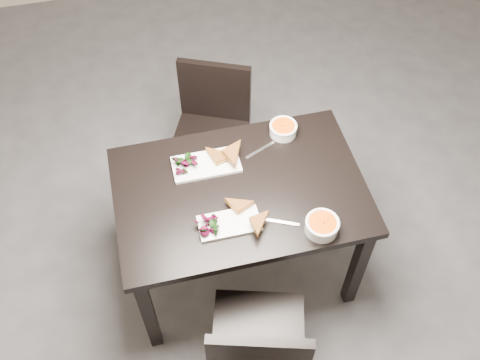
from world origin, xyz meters
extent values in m
plane|color=#47474C|center=(0.00, 0.00, 0.00)|extent=(5.00, 5.00, 0.00)
cube|color=black|center=(-0.48, -0.40, 0.73)|extent=(1.20, 0.80, 0.04)
cube|color=black|center=(-1.02, -0.74, 0.35)|extent=(0.06, 0.06, 0.71)
cube|color=black|center=(0.06, -0.74, 0.35)|extent=(0.06, 0.06, 0.71)
cube|color=black|center=(-1.02, -0.06, 0.35)|extent=(0.06, 0.06, 0.71)
cube|color=black|center=(0.06, -0.06, 0.35)|extent=(0.06, 0.06, 0.71)
cube|color=black|center=(-0.54, -1.00, 0.43)|extent=(0.52, 0.52, 0.04)
cube|color=black|center=(-0.66, -0.78, 0.21)|extent=(0.05, 0.05, 0.41)
cube|color=black|center=(-0.32, -0.88, 0.21)|extent=(0.05, 0.05, 0.41)
cube|color=black|center=(-0.59, -1.19, 0.65)|extent=(0.41, 0.15, 0.40)
cube|color=black|center=(-0.52, 0.22, 0.43)|extent=(0.55, 0.55, 0.04)
cube|color=black|center=(-0.76, 0.12, 0.21)|extent=(0.05, 0.05, 0.41)
cube|color=black|center=(-0.43, -0.02, 0.21)|extent=(0.05, 0.05, 0.41)
cube|color=black|center=(-0.61, 0.45, 0.21)|extent=(0.05, 0.05, 0.41)
cube|color=black|center=(-0.28, 0.31, 0.21)|extent=(0.05, 0.05, 0.41)
cube|color=black|center=(-0.44, 0.39, 0.65)|extent=(0.40, 0.21, 0.40)
cube|color=white|center=(-0.58, -0.59, 0.76)|extent=(0.28, 0.14, 0.01)
cylinder|color=white|center=(-0.18, -0.71, 0.78)|extent=(0.15, 0.15, 0.06)
cylinder|color=#F83C0B|center=(-0.18, -0.71, 0.81)|extent=(0.13, 0.13, 0.02)
torus|color=white|center=(-0.18, -0.71, 0.81)|extent=(0.16, 0.16, 0.01)
cube|color=silver|center=(-0.35, -0.63, 0.75)|extent=(0.17, 0.09, 0.00)
cube|color=white|center=(-0.61, -0.22, 0.76)|extent=(0.33, 0.17, 0.02)
cylinder|color=white|center=(-0.18, -0.11, 0.78)|extent=(0.14, 0.14, 0.05)
cylinder|color=#F83C0B|center=(-0.18, -0.11, 0.80)|extent=(0.12, 0.12, 0.02)
torus|color=white|center=(-0.18, -0.11, 0.81)|extent=(0.14, 0.14, 0.01)
cube|color=silver|center=(-0.33, -0.19, 0.75)|extent=(0.17, 0.09, 0.00)
camera|label=1|loc=(-0.84, -1.92, 2.87)|focal=41.23mm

